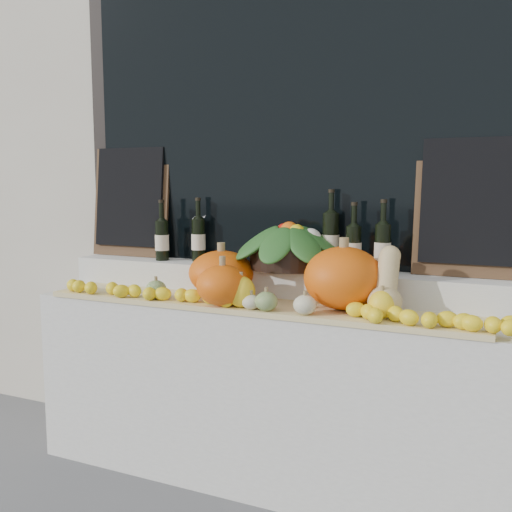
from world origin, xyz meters
TOP-DOWN VIEW (x-y plane):
  - storefront_facade at (0.00, 2.25)m, footprint 7.00×0.94m
  - display_sill at (0.00, 1.52)m, footprint 2.30×0.55m
  - rear_tier at (0.00, 1.68)m, footprint 2.30×0.25m
  - straw_bedding at (0.00, 1.40)m, footprint 2.10×0.32m
  - pumpkin_left at (-0.22, 1.51)m, footprint 0.39×0.39m
  - pumpkin_right at (0.42, 1.45)m, footprint 0.40×0.40m
  - pumpkin_center at (-0.10, 1.30)m, footprint 0.32×0.32m
  - butternut_squash at (0.62, 1.41)m, footprint 0.14×0.21m
  - decorative_gourds at (0.09, 1.31)m, footprint 1.19×0.17m
  - lemon_heap at (0.00, 1.29)m, footprint 2.20×0.16m
  - produce_bowl at (0.09, 1.66)m, footprint 0.60×0.60m
  - wine_bottle_far_left at (-0.65, 1.65)m, footprint 0.08×0.08m
  - wine_bottle_near_left at (-0.45, 1.70)m, footprint 0.08×0.08m
  - wine_bottle_tall at (0.28, 1.71)m, footprint 0.08×0.08m
  - wine_bottle_near_right at (0.41, 1.66)m, footprint 0.08×0.08m
  - wine_bottle_far_right at (0.55, 1.66)m, footprint 0.08×0.08m
  - chalkboard_left at (-0.92, 1.74)m, footprint 0.50×0.10m
  - chalkboard_right at (0.92, 1.74)m, footprint 0.50×0.10m

SIDE VIEW (x-z plane):
  - display_sill at x=0.00m, z-range 0.00..0.88m
  - straw_bedding at x=0.00m, z-range 0.88..0.90m
  - lemon_heap at x=0.00m, z-range 0.91..0.97m
  - decorative_gourds at x=0.09m, z-range 0.88..1.04m
  - rear_tier at x=0.00m, z-range 0.88..1.04m
  - pumpkin_center at x=-0.10m, z-range 0.91..1.09m
  - pumpkin_left at x=-0.22m, z-range 0.91..1.13m
  - butternut_squash at x=0.62m, z-range 0.88..1.17m
  - pumpkin_right at x=0.42m, z-range 0.91..1.18m
  - wine_bottle_far_left at x=-0.65m, z-range 0.99..1.32m
  - wine_bottle_near_right at x=0.41m, z-range 0.99..1.32m
  - produce_bowl at x=0.09m, z-range 1.03..1.28m
  - wine_bottle_near_left at x=-0.45m, z-range 0.99..1.33m
  - wine_bottle_far_right at x=0.55m, z-range 0.99..1.33m
  - wine_bottle_tall at x=0.28m, z-range 0.99..1.38m
  - chalkboard_left at x=-0.92m, z-range 1.05..1.67m
  - chalkboard_right at x=0.92m, z-range 1.05..1.67m
  - storefront_facade at x=0.00m, z-range 0.00..4.50m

